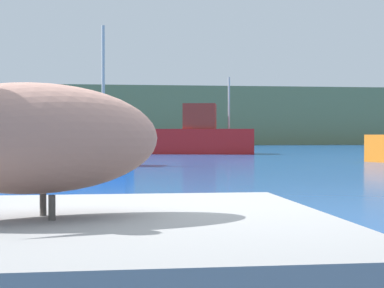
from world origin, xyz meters
name	(u,v)px	position (x,y,z in m)	size (l,w,h in m)	color
hillside_backdrop	(109,117)	(0.00, 69.82, 3.14)	(140.00, 11.69, 6.29)	#6B7A51
pelican	(31,136)	(-0.80, -0.75, 1.15)	(1.40, 0.81, 0.90)	#966D61
fishing_boat_blue	(62,140)	(-2.07, 20.91, 0.94)	(5.20, 2.74, 5.16)	blue
fishing_boat_red	(193,137)	(4.68, 34.22, 1.00)	(7.63, 3.68, 4.50)	red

